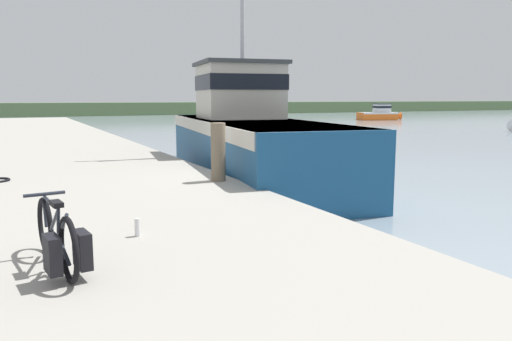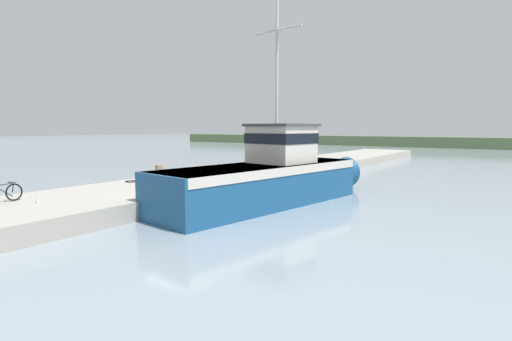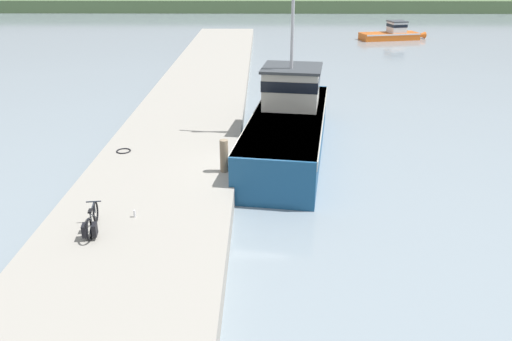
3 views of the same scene
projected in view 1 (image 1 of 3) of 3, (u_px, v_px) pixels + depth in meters
name	position (u px, v px, depth m)	size (l,w,h in m)	color
ground_plane	(265.00, 206.00, 11.63)	(320.00, 320.00, 0.00)	#84939E
dock_pier	(102.00, 206.00, 10.00)	(5.77, 80.00, 0.73)	#A39E93
far_shoreline	(248.00, 108.00, 82.78)	(180.00, 5.00, 1.86)	#567047
fishing_boat_main	(246.00, 136.00, 15.73)	(4.66, 13.02, 9.25)	navy
boat_orange_near	(224.00, 116.00, 50.67)	(7.39, 3.46, 1.94)	orange
boat_red_outer	(379.00, 114.00, 57.59)	(5.24, 3.23, 1.91)	orange
bicycle_touring	(60.00, 240.00, 5.10)	(0.58, 1.75, 0.73)	black
mooring_post	(218.00, 152.00, 10.72)	(0.31, 0.31, 1.25)	#756651
water_bottle_by_bike	(137.00, 227.00, 6.46)	(0.07, 0.07, 0.24)	silver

